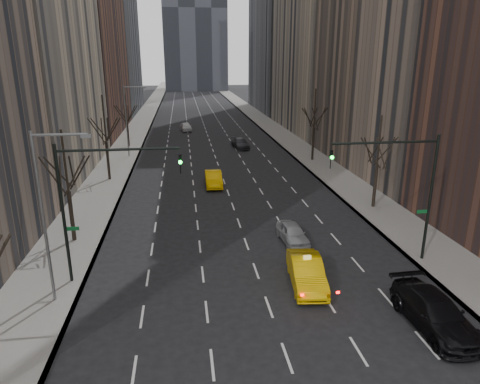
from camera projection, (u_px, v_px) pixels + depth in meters
name	position (u px, v px, depth m)	size (l,w,h in m)	color
sidewalk_left	(139.00, 128.00, 79.37)	(4.50, 320.00, 0.15)	slate
sidewalk_right	(268.00, 125.00, 82.48)	(4.50, 320.00, 0.15)	slate
tree_lw_b	(69.00, 192.00, 29.15)	(3.36, 3.50, 7.82)	black
tree_lw_c	(106.00, 143.00, 44.18)	(3.36, 3.50, 8.74)	black
tree_lw_d	(127.00, 123.00, 61.34)	(3.36, 3.50, 7.36)	black
tree_rw_b	(377.00, 166.00, 35.97)	(3.36, 3.50, 7.82)	black
tree_rw_c	(314.00, 129.00, 52.90)	(3.36, 3.50, 8.74)	black
traffic_mast_left	(93.00, 191.00, 23.31)	(6.69, 0.39, 8.00)	black
traffic_mast_right	(407.00, 179.00, 25.62)	(6.69, 0.39, 8.00)	black
streetlight_near	(48.00, 202.00, 21.16)	(2.83, 0.22, 9.00)	slate
streetlight_far	(129.00, 114.00, 54.25)	(2.83, 0.22, 9.00)	slate
taxi_sedan	(306.00, 272.00, 24.25)	(1.72, 4.94, 1.63)	#DAA704
silver_sedan_ahead	(293.00, 233.00, 30.01)	(1.59, 3.94, 1.34)	gray
parked_suv_black	(434.00, 312.00, 20.44)	(2.25, 5.54, 1.61)	black
far_taxi	(213.00, 179.00, 43.21)	(1.62, 4.65, 1.53)	#FFB905
far_suv_grey	(240.00, 143.00, 61.45)	(1.94, 4.77, 1.38)	#323237
far_car_white	(186.00, 127.00, 75.93)	(1.74, 4.32, 1.47)	silver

